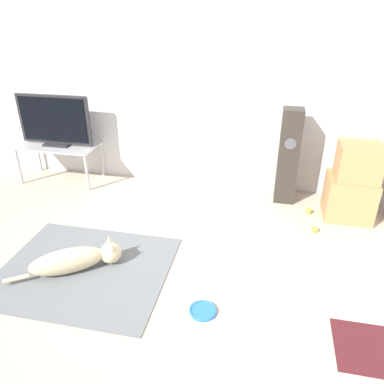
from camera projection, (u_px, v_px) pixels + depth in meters
ground_plane at (111, 280)px, 3.22m from camera, size 12.00×12.00×0.00m
wall_back at (170, 82)px, 4.46m from camera, size 8.00×0.06×2.55m
area_rug at (85, 269)px, 3.34m from camera, size 1.48×1.26×0.01m
dog at (77, 259)px, 3.28m from camera, size 0.86×0.61×0.25m
frisbee at (203, 311)px, 2.89m from camera, size 0.22×0.22×0.03m
cardboard_box_lower at (349, 197)px, 4.08m from camera, size 0.50×0.44×0.47m
cardboard_box_upper at (359, 162)px, 3.87m from camera, size 0.43×0.38×0.38m
floor_speaker at (288, 157)px, 4.27m from camera, size 0.23×0.23×1.11m
tv_stand at (59, 149)px, 4.83m from camera, size 1.00×0.50×0.49m
tv at (54, 121)px, 4.66m from camera, size 0.95×0.20×0.64m
tennis_ball_by_boxes at (314, 229)px, 3.88m from camera, size 0.07×0.07×0.07m
tennis_ball_near_speaker at (309, 211)px, 4.22m from camera, size 0.07×0.07×0.07m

